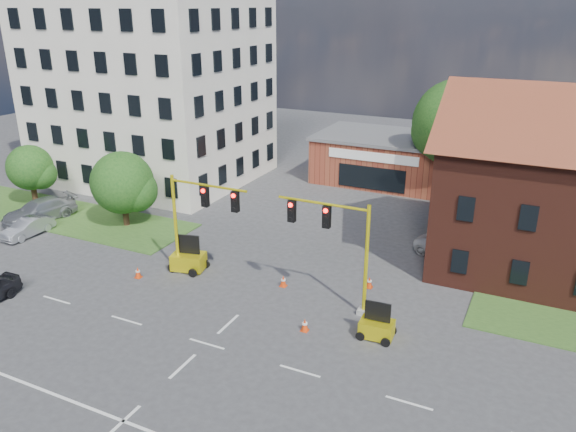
% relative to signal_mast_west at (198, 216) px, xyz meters
% --- Properties ---
extents(ground, '(120.00, 120.00, 0.00)m').
position_rel_signal_mast_west_xyz_m(ground, '(4.36, -6.00, -3.92)').
color(ground, '#3C3C3F').
rests_on(ground, ground).
extents(grass_verge_nw, '(22.00, 6.00, 0.08)m').
position_rel_signal_mast_west_xyz_m(grass_verge_nw, '(-15.64, 4.00, -3.88)').
color(grass_verge_nw, '#315620').
rests_on(grass_verge_nw, ground).
extents(lane_markings, '(60.00, 36.00, 0.01)m').
position_rel_signal_mast_west_xyz_m(lane_markings, '(4.36, -9.00, -3.91)').
color(lane_markings, white).
rests_on(lane_markings, ground).
extents(office_block, '(18.40, 15.40, 20.60)m').
position_rel_signal_mast_west_xyz_m(office_block, '(-15.64, 15.91, 6.39)').
color(office_block, silver).
rests_on(office_block, ground).
extents(brick_shop, '(12.40, 8.40, 4.30)m').
position_rel_signal_mast_west_xyz_m(brick_shop, '(4.36, 23.99, -1.76)').
color(brick_shop, maroon).
rests_on(brick_shop, ground).
extents(tree_large, '(7.39, 7.04, 10.03)m').
position_rel_signal_mast_west_xyz_m(tree_large, '(11.21, 21.08, 2.31)').
color(tree_large, '#3B2115').
rests_on(tree_large, ground).
extents(tree_nw_front, '(4.78, 4.55, 5.64)m').
position_rel_signal_mast_west_xyz_m(tree_nw_front, '(-9.41, 4.58, -0.70)').
color(tree_nw_front, '#3B2115').
rests_on(tree_nw_front, ground).
extents(tree_nw_rear, '(3.83, 3.65, 4.96)m').
position_rel_signal_mast_west_xyz_m(tree_nw_rear, '(-19.46, 5.08, -0.92)').
color(tree_nw_rear, '#3B2115').
rests_on(tree_nw_rear, ground).
extents(signal_mast_west, '(5.30, 0.60, 6.20)m').
position_rel_signal_mast_west_xyz_m(signal_mast_west, '(0.00, 0.00, 0.00)').
color(signal_mast_west, gray).
rests_on(signal_mast_west, ground).
extents(signal_mast_east, '(5.30, 0.60, 6.20)m').
position_rel_signal_mast_west_xyz_m(signal_mast_east, '(8.71, 0.00, 0.00)').
color(signal_mast_east, gray).
rests_on(signal_mast_east, ground).
extents(trailer_west, '(2.23, 1.74, 2.25)m').
position_rel_signal_mast_west_xyz_m(trailer_west, '(-1.13, 0.36, -3.22)').
color(trailer_west, yellow).
rests_on(trailer_west, ground).
extents(trailer_east, '(1.72, 1.20, 1.88)m').
position_rel_signal_mast_west_xyz_m(trailer_east, '(11.64, -1.86, -3.33)').
color(trailer_east, yellow).
rests_on(trailer_east, ground).
extents(cone_a, '(0.40, 0.40, 0.70)m').
position_rel_signal_mast_west_xyz_m(cone_a, '(-3.31, -1.84, -3.58)').
color(cone_a, red).
rests_on(cone_a, ground).
extents(cone_b, '(0.40, 0.40, 0.70)m').
position_rel_signal_mast_west_xyz_m(cone_b, '(5.11, 0.97, -3.58)').
color(cone_b, red).
rests_on(cone_b, ground).
extents(cone_c, '(0.40, 0.40, 0.70)m').
position_rel_signal_mast_west_xyz_m(cone_c, '(8.19, -2.85, -3.58)').
color(cone_c, red).
rests_on(cone_c, ground).
extents(cone_d, '(0.40, 0.40, 0.70)m').
position_rel_signal_mast_west_xyz_m(cone_d, '(9.70, 3.00, -3.58)').
color(cone_d, red).
rests_on(cone_d, ground).
extents(pickup_white, '(5.30, 3.51, 1.35)m').
position_rel_signal_mast_west_xyz_m(pickup_white, '(13.31, 9.20, -3.24)').
color(pickup_white, silver).
rests_on(pickup_white, ground).
extents(sedan_silver_front, '(1.41, 3.89, 1.27)m').
position_rel_signal_mast_west_xyz_m(sedan_silver_front, '(-14.65, -0.04, -3.28)').
color(sedan_silver_front, '#999CA0').
rests_on(sedan_silver_front, ground).
extents(sedan_silver_rear, '(3.84, 5.96, 1.61)m').
position_rel_signal_mast_west_xyz_m(sedan_silver_rear, '(-16.36, 2.55, -3.12)').
color(sedan_silver_rear, '#999CA0').
rests_on(sedan_silver_rear, ground).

